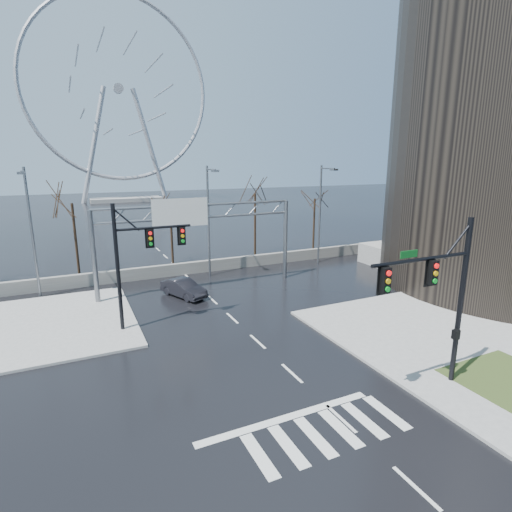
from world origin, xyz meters
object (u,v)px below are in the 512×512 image
sign_gantry (194,228)px  ferris_wheel (119,96)px  signal_mast_near (442,290)px  car (184,288)px  signal_mast_far (136,254)px

sign_gantry → ferris_wheel: bearing=86.2°
ferris_wheel → sign_gantry: bearing=-93.8°
ferris_wheel → signal_mast_near: bearing=-89.9°
ferris_wheel → car: bearing=-94.8°
signal_mast_near → sign_gantry: (-5.52, 19.00, 0.31)m
sign_gantry → ferris_wheel: size_ratio=0.32×
signal_mast_far → ferris_wheel: bearing=82.8°
signal_mast_near → car: 19.55m
signal_mast_near → signal_mast_far: same height
signal_mast_near → signal_mast_far: bearing=130.3°
ferris_wheel → car: ferris_wheel is taller
signal_mast_near → sign_gantry: 19.79m
car → signal_mast_far: bearing=-153.8°
signal_mast_near → car: signal_mast_near is taller
signal_mast_far → car: bearing=49.6°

